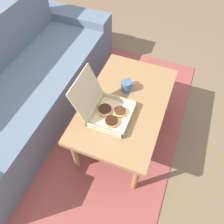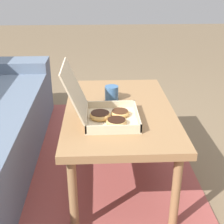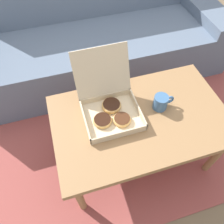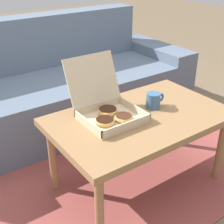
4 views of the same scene
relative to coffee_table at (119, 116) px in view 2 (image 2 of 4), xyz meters
The scene contains 5 objects.
ground_plane 0.47m from the coffee_table, 90.00° to the left, with size 12.00×12.00×0.00m, color #756047.
area_rug 0.65m from the coffee_table, 90.00° to the left, with size 2.33×1.98×0.01m, color #994742.
coffee_table is the anchor object (origin of this frame).
pastry_box 0.21m from the coffee_table, 149.28° to the left, with size 0.31×0.38×0.31m.
coffee_mug 0.16m from the coffee_table, 16.19° to the left, with size 0.12×0.08×0.09m.
Camera 2 is at (-1.64, -0.08, 1.21)m, focal length 50.00 mm.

